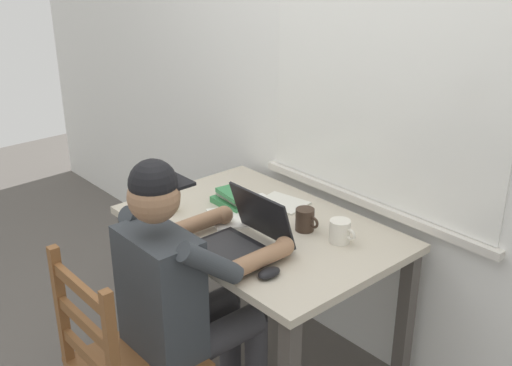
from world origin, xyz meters
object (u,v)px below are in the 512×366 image
Objects in this scene: seated_person at (184,287)px; laptop at (245,236)px; wooden_chair at (125,366)px; computer_mouse at (269,273)px; coffee_mug_spare at (169,201)px; landscape_photo_print at (292,205)px; book_stack_main at (234,198)px; desk at (260,246)px; coffee_mug_white at (340,231)px; coffee_mug_dark at (305,220)px.

seated_person is 0.32m from laptop.
laptop is at bearing 87.05° from wooden_chair.
computer_mouse is at bearing 62.28° from wooden_chair.
landscape_photo_print is at bearing 54.81° from coffee_mug_spare.
computer_mouse is at bearing -54.71° from landscape_photo_print.
book_stack_main is at bearing 152.15° from computer_mouse.
wooden_chair is 7.74× the size of coffee_mug_spare.
computer_mouse is (0.26, 0.21, 0.10)m from seated_person.
computer_mouse is at bearing -3.77° from coffee_mug_spare.
desk is at bearing -80.57° from landscape_photo_print.
laptop is at bearing -33.03° from book_stack_main.
laptop is 0.40m from coffee_mug_white.
coffee_mug_white is (0.34, 0.14, 0.15)m from desk.
seated_person reaches higher than computer_mouse.
desk is 0.49m from seated_person.
coffee_mug_spare is 0.57m from landscape_photo_print.
book_stack_main is at bearing 59.90° from coffee_mug_spare.
laptop is 0.24m from computer_mouse.
computer_mouse is 0.66m from book_stack_main.
coffee_mug_dark reaches higher than desk.
seated_person is at bearing 90.00° from wooden_chair.
coffee_mug_dark is at bearing 80.91° from laptop.
seated_person is at bearing -111.67° from coffee_mug_white.
desk is 5.66× the size of book_stack_main.
coffee_mug_spare is 0.30m from book_stack_main.
seated_person is 9.79× the size of coffee_mug_white.
landscape_photo_print is (0.18, 0.21, -0.04)m from book_stack_main.
coffee_mug_spare is at bearing -120.10° from book_stack_main.
laptop is 0.47m from landscape_photo_print.
coffee_mug_dark reaches higher than computer_mouse.
seated_person reaches higher than coffee_mug_dark.
wooden_chair reaches higher than coffee_mug_dark.
desk is 12.08× the size of computer_mouse.
computer_mouse is 0.41m from coffee_mug_white.
coffee_mug_dark reaches higher than book_stack_main.
laptop reaches higher than coffee_mug_dark.
laptop reaches higher than landscape_photo_print.
wooden_chair is (-0.00, -0.28, -0.23)m from seated_person.
computer_mouse is at bearing -18.85° from laptop.
seated_person is 0.75m from landscape_photo_print.
coffee_mug_white is 0.58m from book_stack_main.
coffee_mug_dark is at bearing 9.75° from book_stack_main.
desk is at bearing -157.28° from coffee_mug_white.
landscape_photo_print is at bearing 147.79° from coffee_mug_dark.
laptop reaches higher than wooden_chair.
laptop is (0.03, 0.29, 0.13)m from seated_person.
computer_mouse is at bearing -88.35° from coffee_mug_white.
coffee_mug_dark is (0.05, 0.30, -0.00)m from laptop.
book_stack_main is at bearing 111.99° from wooden_chair.
landscape_photo_print is at bearing 98.12° from wooden_chair.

